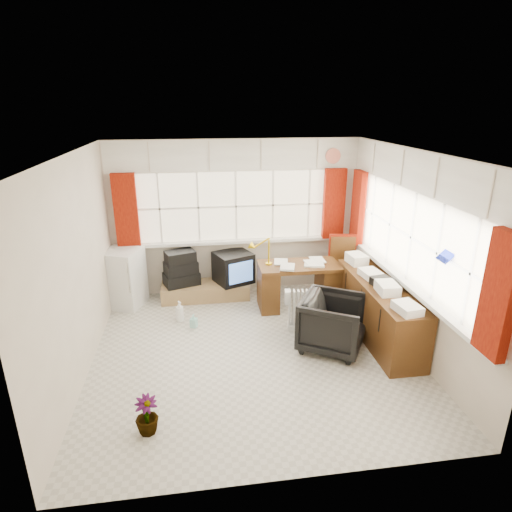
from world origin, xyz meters
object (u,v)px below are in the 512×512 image
(radiator, at_px, (302,313))
(mini_fridge, at_px, (124,278))
(task_chair, at_px, (342,266))
(credenza, at_px, (378,309))
(tv_bench, at_px, (205,290))
(crt_tv, at_px, (233,267))
(desk_lamp, at_px, (269,246))
(office_chair, at_px, (333,323))
(desk, at_px, (298,283))

(radiator, xyz_separation_m, mini_fridge, (-2.56, 1.14, 0.21))
(mini_fridge, bearing_deg, task_chair, -4.33)
(task_chair, bearing_deg, credenza, -85.16)
(task_chair, distance_m, tv_bench, 2.25)
(crt_tv, xyz_separation_m, mini_fridge, (-1.72, -0.09, -0.05))
(desk_lamp, xyz_separation_m, office_chair, (0.61, -1.31, -0.64))
(task_chair, relative_size, tv_bench, 0.76)
(radiator, height_order, crt_tv, crt_tv)
(task_chair, relative_size, office_chair, 1.35)
(office_chair, distance_m, tv_bench, 2.37)
(radiator, distance_m, crt_tv, 1.51)
(task_chair, height_order, mini_fridge, task_chair)
(crt_tv, bearing_deg, radiator, -55.68)
(radiator, relative_size, tv_bench, 0.42)
(office_chair, height_order, tv_bench, office_chair)
(desk_lamp, relative_size, task_chair, 0.41)
(office_chair, relative_size, tv_bench, 0.56)
(tv_bench, bearing_deg, radiator, -43.02)
(task_chair, height_order, credenza, task_chair)
(credenza, bearing_deg, crt_tv, 139.80)
(credenza, bearing_deg, tv_bench, 146.30)
(crt_tv, distance_m, mini_fridge, 1.72)
(tv_bench, height_order, crt_tv, crt_tv)
(tv_bench, bearing_deg, mini_fridge, -176.52)
(credenza, bearing_deg, mini_fridge, 157.74)
(desk_lamp, bearing_deg, tv_bench, 154.91)
(desk_lamp, relative_size, crt_tv, 0.61)
(desk, bearing_deg, mini_fridge, 170.52)
(task_chair, height_order, tv_bench, task_chair)
(office_chair, distance_m, radiator, 0.62)
(credenza, height_order, tv_bench, credenza)
(desk_lamp, distance_m, office_chair, 1.58)
(task_chair, distance_m, crt_tv, 1.75)
(desk, height_order, tv_bench, desk)
(desk_lamp, xyz_separation_m, tv_bench, (-0.96, 0.45, -0.88))
(crt_tv, bearing_deg, tv_bench, -178.58)
(desk, distance_m, radiator, 0.72)
(desk_lamp, xyz_separation_m, task_chair, (1.21, 0.12, -0.44))
(tv_bench, distance_m, mini_fridge, 1.29)
(credenza, bearing_deg, task_chair, 94.84)
(tv_bench, bearing_deg, credenza, -33.70)
(radiator, bearing_deg, task_chair, 45.39)
(mini_fridge, bearing_deg, credenza, -22.26)
(tv_bench, distance_m, crt_tv, 0.60)
(desk, relative_size, radiator, 2.10)
(office_chair, relative_size, mini_fridge, 0.87)
(office_chair, xyz_separation_m, mini_fridge, (-2.83, 1.69, 0.09))
(desk_lamp, bearing_deg, credenza, -39.11)
(desk, distance_m, task_chair, 0.80)
(desk_lamp, bearing_deg, desk, -8.75)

